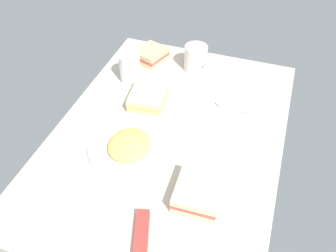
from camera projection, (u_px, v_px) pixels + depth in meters
tabletop at (168, 136)px, 103.84cm from camera, size 90.00×64.00×2.00cm
plate_of_food at (130, 147)px, 97.47cm from camera, size 22.46×22.46×4.26cm
coffee_mug_black at (196, 58)px, 123.02cm from camera, size 7.88×9.96×8.88cm
sandwich_main at (148, 98)px, 111.30cm from camera, size 12.84×11.81×4.40cm
sandwich_side at (151, 55)px, 128.52cm from camera, size 12.27×11.66×4.40cm
sandwich_extra at (198, 192)px, 85.81cm from camera, size 12.33×11.18×4.40cm
glass_of_milk at (130, 70)px, 118.54cm from camera, size 6.88×6.88×9.69cm
spoon at (227, 106)px, 111.34cm from camera, size 2.93×10.90×0.80cm
snack_bar at (142, 236)px, 78.94cm from camera, size 12.67×6.53×2.00cm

